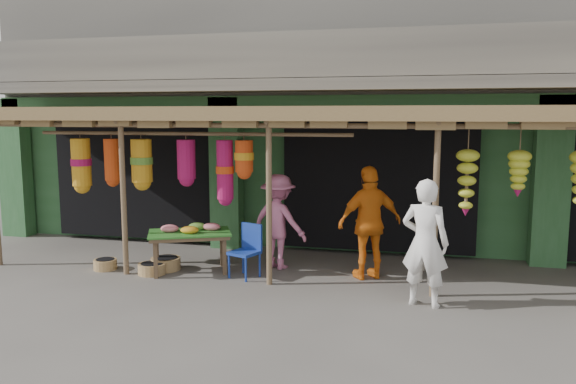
% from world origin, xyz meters
% --- Properties ---
extents(ground, '(80.00, 80.00, 0.00)m').
position_xyz_m(ground, '(0.00, 0.00, 0.00)').
color(ground, '#514C47').
rests_on(ground, ground).
extents(building, '(16.40, 6.80, 7.00)m').
position_xyz_m(building, '(-0.00, 4.87, 3.37)').
color(building, gray).
rests_on(building, ground).
extents(awning, '(14.00, 2.70, 2.79)m').
position_xyz_m(awning, '(-0.13, 0.80, 2.58)').
color(awning, brown).
rests_on(awning, ground).
extents(flower_table, '(1.57, 1.29, 0.81)m').
position_xyz_m(flower_table, '(-3.00, 0.19, 0.66)').
color(flower_table, brown).
rests_on(flower_table, ground).
extents(blue_chair, '(0.55, 0.55, 0.88)m').
position_xyz_m(blue_chair, '(-1.97, 0.15, 0.49)').
color(blue_chair, navy).
rests_on(blue_chair, ground).
extents(basket_left, '(0.62, 0.62, 0.21)m').
position_xyz_m(basket_left, '(-3.47, 0.20, 0.11)').
color(basket_left, brown).
rests_on(basket_left, ground).
extents(basket_mid, '(0.60, 0.60, 0.18)m').
position_xyz_m(basket_mid, '(-3.58, -0.10, 0.09)').
color(basket_mid, olive).
rests_on(basket_mid, ground).
extents(basket_right, '(0.52, 0.52, 0.18)m').
position_xyz_m(basket_right, '(-4.50, -0.03, 0.09)').
color(basket_right, '#A47D4C').
rests_on(basket_right, ground).
extents(person_front, '(0.74, 0.58, 1.80)m').
position_xyz_m(person_front, '(0.87, -0.64, 0.90)').
color(person_front, white).
rests_on(person_front, ground).
extents(person_vendor, '(1.16, 0.94, 1.85)m').
position_xyz_m(person_vendor, '(0.00, 0.52, 0.93)').
color(person_vendor, orange).
rests_on(person_vendor, ground).
extents(person_shopper, '(1.20, 0.92, 1.65)m').
position_xyz_m(person_shopper, '(-1.61, 0.79, 0.82)').
color(person_shopper, '#CA6B93').
rests_on(person_shopper, ground).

